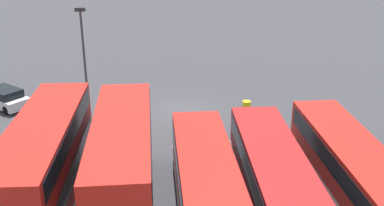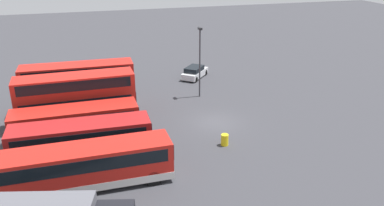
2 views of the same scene
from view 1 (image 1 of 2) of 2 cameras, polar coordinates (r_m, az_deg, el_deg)
ground_plane at (r=33.06m, az=-0.84°, el=-1.01°), size 140.00×140.00×0.00m
bus_single_deck_near_end at (r=23.64m, az=19.16°, el=-7.61°), size 2.76×11.34×2.95m
bus_single_deck_second at (r=22.22m, az=9.92°, el=-8.62°), size 2.79×10.38×2.95m
bus_single_deck_third at (r=21.39m, az=1.69°, el=-9.54°), size 2.73×10.16×2.95m
bus_double_decker_fourth at (r=21.13m, az=-8.56°, el=-7.64°), size 2.80×10.42×4.55m
bus_double_decker_fifth at (r=21.94m, az=-17.76°, el=-7.34°), size 2.78×10.71×4.55m
car_hatchback_silver at (r=36.35m, az=-22.39°, el=0.61°), size 4.38×4.12×1.43m
lamp_post_tall at (r=32.53m, az=-13.34°, el=6.19°), size 0.70×0.30×7.43m
waste_bin_yellow at (r=32.66m, az=6.79°, el=-0.55°), size 0.60×0.60×0.95m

